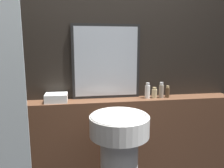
{
  "coord_description": "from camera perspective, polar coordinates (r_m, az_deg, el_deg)",
  "views": [
    {
      "loc": [
        -0.38,
        -0.8,
        1.41
      ],
      "look_at": [
        -0.07,
        1.03,
        1.08
      ],
      "focal_mm": 35.0,
      "sensor_mm": 36.0,
      "label": 1
    }
  ],
  "objects": [
    {
      "name": "wall_back",
      "position": [
        2.1,
        1.0,
        5.74
      ],
      "size": [
        8.0,
        0.06,
        2.5
      ],
      "color": "black",
      "rests_on": "ground_plane"
    },
    {
      "name": "vanity_counter",
      "position": [
        2.19,
        1.56,
        -15.7
      ],
      "size": [
        2.24,
        0.2,
        0.91
      ],
      "color": "brown",
      "rests_on": "ground_plane"
    },
    {
      "name": "towel_stack",
      "position": [
        2.0,
        -14.34,
        -3.51
      ],
      "size": [
        0.19,
        0.16,
        0.07
      ],
      "color": "white",
      "rests_on": "vanity_counter"
    },
    {
      "name": "mirror",
      "position": [
        2.04,
        -1.52,
        5.83
      ],
      "size": [
        0.63,
        0.03,
        0.69
      ],
      "color": "black",
      "rests_on": "vanity_counter"
    },
    {
      "name": "conditioner_bottle",
      "position": [
        2.11,
        11.0,
        -2.33
      ],
      "size": [
        0.05,
        0.05,
        0.1
      ],
      "color": "#C6B284",
      "rests_on": "vanity_counter"
    },
    {
      "name": "body_wash_bottle",
      "position": [
        2.16,
        14.28,
        -2.04
      ],
      "size": [
        0.04,
        0.04,
        0.11
      ],
      "color": "#4C3823",
      "rests_on": "vanity_counter"
    },
    {
      "name": "shampoo_bottle",
      "position": [
        2.09,
        9.23,
        -1.84
      ],
      "size": [
        0.05,
        0.05,
        0.15
      ],
      "color": "white",
      "rests_on": "vanity_counter"
    },
    {
      "name": "lotion_bottle",
      "position": [
        2.13,
        12.74,
        -1.68
      ],
      "size": [
        0.04,
        0.04,
        0.15
      ],
      "color": "gray",
      "rests_on": "vanity_counter"
    },
    {
      "name": "pedestal_sink",
      "position": [
        1.76,
        1.89,
        -19.61
      ],
      "size": [
        0.44,
        0.44,
        0.91
      ],
      "color": "white",
      "rests_on": "ground_plane"
    }
  ]
}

